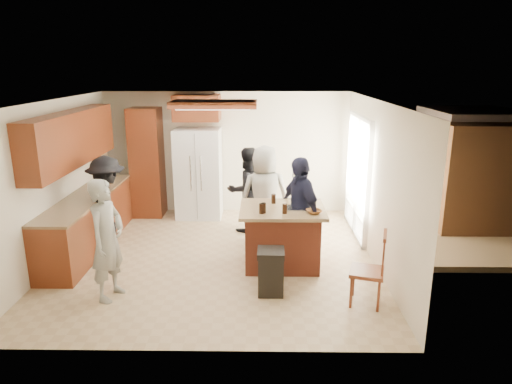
{
  "coord_description": "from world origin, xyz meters",
  "views": [
    {
      "loc": [
        0.74,
        -6.82,
        3.02
      ],
      "look_at": [
        0.64,
        -0.15,
        1.15
      ],
      "focal_mm": 32.0,
      "sensor_mm": 36.0,
      "label": 1
    }
  ],
  "objects_px": {
    "person_behind_left": "(247,190)",
    "person_counter": "(108,206)",
    "person_front_left": "(107,240)",
    "spindle_chair": "(368,272)",
    "kitchen_island": "(282,236)",
    "trash_bin": "(271,271)",
    "person_behind_right": "(265,196)",
    "refrigerator": "(199,173)",
    "person_side_right": "(299,211)"
  },
  "relations": [
    {
      "from": "person_behind_right",
      "to": "person_counter",
      "type": "relative_size",
      "value": 1.06
    },
    {
      "from": "kitchen_island",
      "to": "trash_bin",
      "type": "xyz_separation_m",
      "value": [
        -0.19,
        -0.92,
        -0.16
      ]
    },
    {
      "from": "person_behind_left",
      "to": "person_counter",
      "type": "bearing_deg",
      "value": -1.99
    },
    {
      "from": "person_front_left",
      "to": "spindle_chair",
      "type": "bearing_deg",
      "value": -76.97
    },
    {
      "from": "person_front_left",
      "to": "person_behind_right",
      "type": "xyz_separation_m",
      "value": [
        2.06,
        1.94,
        0.05
      ]
    },
    {
      "from": "person_front_left",
      "to": "trash_bin",
      "type": "xyz_separation_m",
      "value": [
        2.14,
        0.14,
        -0.5
      ]
    },
    {
      "from": "refrigerator",
      "to": "trash_bin",
      "type": "bearing_deg",
      "value": -66.88
    },
    {
      "from": "person_behind_right",
      "to": "kitchen_island",
      "type": "relative_size",
      "value": 1.35
    },
    {
      "from": "person_behind_left",
      "to": "kitchen_island",
      "type": "distance_m",
      "value": 1.67
    },
    {
      "from": "person_front_left",
      "to": "person_behind_right",
      "type": "relative_size",
      "value": 0.95
    },
    {
      "from": "person_behind_left",
      "to": "person_behind_right",
      "type": "height_order",
      "value": "person_behind_right"
    },
    {
      "from": "person_side_right",
      "to": "person_counter",
      "type": "xyz_separation_m",
      "value": [
        -3.07,
        0.33,
        -0.03
      ]
    },
    {
      "from": "person_front_left",
      "to": "trash_bin",
      "type": "bearing_deg",
      "value": -70.97
    },
    {
      "from": "person_behind_left",
      "to": "person_side_right",
      "type": "height_order",
      "value": "person_side_right"
    },
    {
      "from": "person_counter",
      "to": "refrigerator",
      "type": "height_order",
      "value": "refrigerator"
    },
    {
      "from": "person_behind_left",
      "to": "refrigerator",
      "type": "relative_size",
      "value": 0.88
    },
    {
      "from": "kitchen_island",
      "to": "trash_bin",
      "type": "bearing_deg",
      "value": -101.5
    },
    {
      "from": "person_side_right",
      "to": "refrigerator",
      "type": "height_order",
      "value": "refrigerator"
    },
    {
      "from": "person_behind_right",
      "to": "person_counter",
      "type": "distance_m",
      "value": 2.58
    },
    {
      "from": "person_behind_left",
      "to": "person_counter",
      "type": "distance_m",
      "value": 2.47
    },
    {
      "from": "person_behind_right",
      "to": "kitchen_island",
      "type": "distance_m",
      "value": 1.01
    },
    {
      "from": "person_counter",
      "to": "trash_bin",
      "type": "bearing_deg",
      "value": -138.54
    },
    {
      "from": "person_front_left",
      "to": "refrigerator",
      "type": "xyz_separation_m",
      "value": [
        0.73,
        3.43,
        0.08
      ]
    },
    {
      "from": "person_counter",
      "to": "kitchen_island",
      "type": "relative_size",
      "value": 1.27
    },
    {
      "from": "person_front_left",
      "to": "kitchen_island",
      "type": "xyz_separation_m",
      "value": [
        2.32,
        1.05,
        -0.34
      ]
    },
    {
      "from": "person_side_right",
      "to": "person_behind_left",
      "type": "bearing_deg",
      "value": -175.76
    },
    {
      "from": "person_front_left",
      "to": "refrigerator",
      "type": "height_order",
      "value": "refrigerator"
    },
    {
      "from": "trash_bin",
      "to": "spindle_chair",
      "type": "distance_m",
      "value": 1.29
    },
    {
      "from": "spindle_chair",
      "to": "person_behind_left",
      "type": "bearing_deg",
      "value": 121.23
    },
    {
      "from": "trash_bin",
      "to": "spindle_chair",
      "type": "bearing_deg",
      "value": -12.41
    },
    {
      "from": "person_behind_left",
      "to": "refrigerator",
      "type": "bearing_deg",
      "value": -68.23
    },
    {
      "from": "kitchen_island",
      "to": "spindle_chair",
      "type": "relative_size",
      "value": 1.29
    },
    {
      "from": "trash_bin",
      "to": "spindle_chair",
      "type": "height_order",
      "value": "spindle_chair"
    },
    {
      "from": "person_counter",
      "to": "person_behind_right",
      "type": "bearing_deg",
      "value": -101.06
    },
    {
      "from": "person_front_left",
      "to": "trash_bin",
      "type": "distance_m",
      "value": 2.2
    },
    {
      "from": "spindle_chair",
      "to": "kitchen_island",
      "type": "bearing_deg",
      "value": 131.72
    },
    {
      "from": "trash_bin",
      "to": "person_side_right",
      "type": "bearing_deg",
      "value": 66.25
    },
    {
      "from": "person_counter",
      "to": "spindle_chair",
      "type": "distance_m",
      "value": 4.21
    },
    {
      "from": "person_side_right",
      "to": "refrigerator",
      "type": "relative_size",
      "value": 0.94
    },
    {
      "from": "person_side_right",
      "to": "person_behind_right",
      "type": "bearing_deg",
      "value": -172.67
    },
    {
      "from": "kitchen_island",
      "to": "spindle_chair",
      "type": "distance_m",
      "value": 1.6
    },
    {
      "from": "person_front_left",
      "to": "person_behind_left",
      "type": "height_order",
      "value": "person_front_left"
    },
    {
      "from": "refrigerator",
      "to": "spindle_chair",
      "type": "distance_m",
      "value": 4.47
    },
    {
      "from": "refrigerator",
      "to": "trash_bin",
      "type": "xyz_separation_m",
      "value": [
        1.4,
        -3.29,
        -0.58
      ]
    },
    {
      "from": "person_behind_left",
      "to": "refrigerator",
      "type": "distance_m",
      "value": 1.31
    },
    {
      "from": "person_behind_right",
      "to": "kitchen_island",
      "type": "bearing_deg",
      "value": 98.57
    },
    {
      "from": "person_behind_right",
      "to": "person_side_right",
      "type": "bearing_deg",
      "value": 116.24
    },
    {
      "from": "person_counter",
      "to": "person_front_left",
      "type": "bearing_deg",
      "value": 176.64
    },
    {
      "from": "person_counter",
      "to": "kitchen_island",
      "type": "bearing_deg",
      "value": -120.03
    },
    {
      "from": "person_front_left",
      "to": "spindle_chair",
      "type": "relative_size",
      "value": 1.64
    }
  ]
}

